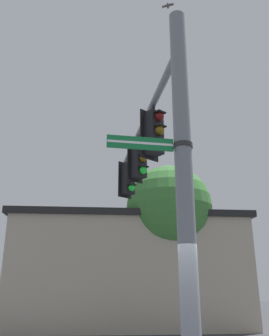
{
  "coord_description": "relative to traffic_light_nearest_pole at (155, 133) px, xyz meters",
  "views": [
    {
      "loc": [
        4.22,
        3.78,
        1.89
      ],
      "look_at": [
        -2.3,
        -4.02,
        5.26
      ],
      "focal_mm": 38.08,
      "sensor_mm": 36.0,
      "label": 1
    }
  ],
  "objects": [
    {
      "name": "tree_by_storefront",
      "position": [
        -6.95,
        -6.44,
        0.16
      ],
      "size": [
        4.15,
        4.15,
        7.55
      ],
      "color": "#4C3823",
      "rests_on": "ground"
    },
    {
      "name": "bird_flying",
      "position": [
        0.17,
        0.73,
        3.05
      ],
      "size": [
        0.23,
        0.25,
        0.08
      ],
      "color": "#4C4742"
    },
    {
      "name": "traffic_light_mid_inner",
      "position": [
        -0.94,
        -1.65,
        0.0
      ],
      "size": [
        0.54,
        0.49,
        1.31
      ],
      "color": "black"
    },
    {
      "name": "mast_arm",
      "position": [
        -0.77,
        -1.38,
        0.78
      ],
      "size": [
        3.71,
        6.34,
        0.16
      ],
      "primitive_type": "cylinder",
      "rotation": [
        0.0,
        1.57,
        4.19
      ],
      "color": "slate"
    },
    {
      "name": "signal_pole",
      "position": [
        1.02,
        1.76,
        -1.85
      ],
      "size": [
        0.3,
        0.3,
        6.85
      ],
      "primitive_type": "cylinder",
      "color": "slate",
      "rests_on": "ground"
    },
    {
      "name": "storefront_building",
      "position": [
        -6.79,
        -9.45,
        -2.68
      ],
      "size": [
        13.45,
        12.56,
        5.17
      ],
      "color": "#A89E89",
      "rests_on": "ground"
    },
    {
      "name": "traffic_light_nearest_pole",
      "position": [
        0.0,
        0.0,
        0.0
      ],
      "size": [
        0.54,
        0.49,
        1.31
      ],
      "color": "black"
    },
    {
      "name": "street_name_sign",
      "position": [
        1.31,
        1.59,
        -1.14
      ],
      "size": [
        1.3,
        0.82,
        0.22
      ],
      "color": "#147238"
    },
    {
      "name": "traffic_light_mid_outer",
      "position": [
        -1.89,
        -3.31,
        0.0
      ],
      "size": [
        0.54,
        0.49,
        1.31
      ],
      "color": "black"
    }
  ]
}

